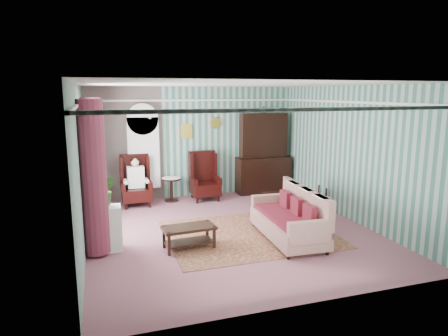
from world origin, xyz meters
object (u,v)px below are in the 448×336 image
object	(u,v)px
plant_stand	(106,229)
floral_armchair	(278,196)
seated_woman	(136,182)
sofa	(288,214)
bookcase	(144,158)
wingback_left	(136,181)
coffee_table	(189,237)
round_side_table	(172,190)
wingback_right	(205,176)
dresser_hutch	(264,151)
nest_table	(315,197)

from	to	relation	value
plant_stand	floral_armchair	bearing A→B (deg)	12.56
seated_woman	sofa	bearing A→B (deg)	-52.27
bookcase	plant_stand	size ratio (longest dim) A/B	2.80
plant_stand	seated_woman	bearing A→B (deg)	73.78
wingback_left	coffee_table	distance (m)	3.18
round_side_table	plant_stand	world-z (taller)	plant_stand
round_side_table	floral_armchair	size ratio (longest dim) A/B	0.63
plant_stand	coffee_table	xyz separation A→B (m)	(1.42, -0.34, -0.20)
floral_armchair	wingback_right	bearing A→B (deg)	39.21
seated_woman	floral_armchair	bearing A→B (deg)	-33.43
bookcase	round_side_table	world-z (taller)	bookcase
bookcase	round_side_table	distance (m)	1.07
dresser_hutch	seated_woman	size ratio (longest dim) A/B	2.00
wingback_right	coffee_table	xyz separation A→B (m)	(-1.13, -3.09, -0.42)
wingback_right	plant_stand	world-z (taller)	wingback_right
wingback_right	sofa	size ratio (longest dim) A/B	0.64
nest_table	plant_stand	world-z (taller)	plant_stand
round_side_table	nest_table	xyz separation A→B (m)	(3.17, -1.70, -0.03)
seated_woman	sofa	size ratio (longest dim) A/B	0.61
floral_armchair	seated_woman	bearing A→B (deg)	64.62
wingback_left	bookcase	bearing A→B (deg)	57.34
coffee_table	dresser_hutch	bearing A→B (deg)	49.35
dresser_hutch	coffee_table	xyz separation A→B (m)	(-2.88, -3.36, -0.98)
nest_table	sofa	bearing A→B (deg)	-133.05
round_side_table	dresser_hutch	bearing A→B (deg)	2.64
sofa	nest_table	bearing A→B (deg)	-40.10
dresser_hutch	plant_stand	size ratio (longest dim) A/B	2.95
seated_woman	bookcase	bearing A→B (deg)	57.34
bookcase	sofa	bearing A→B (deg)	-58.14
dresser_hutch	nest_table	distance (m)	2.11
seated_woman	nest_table	bearing A→B (deg)	-20.85
wingback_right	floral_armchair	xyz separation A→B (m)	(1.16, -1.92, -0.15)
round_side_table	nest_table	world-z (taller)	round_side_table
plant_stand	sofa	size ratio (longest dim) A/B	0.41
wingback_left	wingback_right	size ratio (longest dim) A/B	1.00
nest_table	plant_stand	bearing A→B (deg)	-166.16
dresser_hutch	nest_table	bearing A→B (deg)	-72.61
plant_stand	floral_armchair	xyz separation A→B (m)	(3.71, 0.83, 0.08)
round_side_table	nest_table	distance (m)	3.60
dresser_hutch	wingback_left	bearing A→B (deg)	-175.59
wingback_left	coffee_table	xyz separation A→B (m)	(0.62, -3.09, -0.42)
plant_stand	sofa	distance (m)	3.34
bookcase	sofa	xyz separation A→B (m)	(2.25, -3.62, -0.63)
coffee_table	wingback_right	bearing A→B (deg)	69.83
floral_armchair	sofa	bearing A→B (deg)	170.53
seated_woman	nest_table	xyz separation A→B (m)	(4.07, -1.55, -0.32)
round_side_table	nest_table	bearing A→B (deg)	-28.20
plant_stand	floral_armchair	world-z (taller)	floral_armchair
floral_armchair	coffee_table	bearing A→B (deg)	124.97
nest_table	sofa	size ratio (longest dim) A/B	0.28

